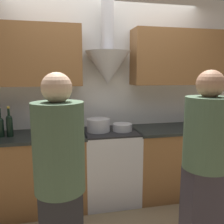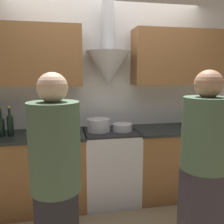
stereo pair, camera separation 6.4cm
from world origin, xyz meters
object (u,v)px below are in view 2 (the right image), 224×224
stock_pot (99,125)px  orange_fruit (219,125)px  person_foreground_left (56,181)px  wine_bottle_7 (10,124)px  wine_bottle_6 (1,125)px  person_foreground_right (204,162)px  mixing_bowl (123,127)px  stove_range (110,165)px

stock_pot → orange_fruit: (1.56, -0.11, -0.04)m
person_foreground_left → stock_pot: bearing=69.8°
wine_bottle_7 → orange_fruit: size_ratio=4.23×
person_foreground_left → wine_bottle_7: bearing=113.9°
orange_fruit → person_foreground_left: (-2.02, -1.14, -0.06)m
person_foreground_left → wine_bottle_6: bearing=117.4°
wine_bottle_6 → person_foreground_right: 2.12m
person_foreground_right → stock_pot: bearing=121.0°
wine_bottle_7 → mixing_bowl: (1.30, -0.00, -0.09)m
wine_bottle_6 → person_foreground_left: (0.64, -1.23, -0.14)m
wine_bottle_7 → orange_fruit: bearing=-1.9°
wine_bottle_7 → mixing_bowl: size_ratio=1.43×
stock_pot → person_foreground_right: size_ratio=0.17×
stock_pot → mixing_bowl: size_ratio=1.17×
mixing_bowl → person_foreground_right: bearing=-70.3°
wine_bottle_6 → wine_bottle_7: wine_bottle_7 is taller
wine_bottle_7 → person_foreground_left: (0.54, -1.23, -0.15)m
mixing_bowl → orange_fruit: size_ratio=2.96×
orange_fruit → person_foreground_right: bearing=-129.7°
stove_range → orange_fruit: 1.50m
mixing_bowl → person_foreground_left: 1.44m
wine_bottle_6 → person_foreground_right: (1.79, -1.13, -0.14)m
person_foreground_right → wine_bottle_7: bearing=146.4°
stock_pot → person_foreground_right: bearing=-59.0°
stove_range → stock_pot: 0.54m
orange_fruit → person_foreground_left: 2.32m
wine_bottle_7 → wine_bottle_6: bearing=177.2°
wine_bottle_6 → person_foreground_left: bearing=-62.6°
wine_bottle_6 → stock_pot: bearing=1.3°
wine_bottle_7 → stock_pot: (1.00, 0.03, -0.06)m
stove_range → orange_fruit: size_ratio=11.19×
mixing_bowl → person_foreground_left: bearing=-121.7°
wine_bottle_6 → stock_pot: wine_bottle_6 is taller
stove_range → person_foreground_left: (-0.61, -1.25, 0.43)m
stove_range → wine_bottle_7: wine_bottle_7 is taller
stove_range → wine_bottle_7: size_ratio=2.64×
wine_bottle_6 → mixing_bowl: wine_bottle_6 is taller
person_foreground_right → wine_bottle_6: bearing=147.8°
wine_bottle_7 → mixing_bowl: bearing=-0.2°
stove_range → stock_pot: stock_pot is taller
stock_pot → person_foreground_left: bearing=-110.2°
stove_range → mixing_bowl: mixing_bowl is taller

